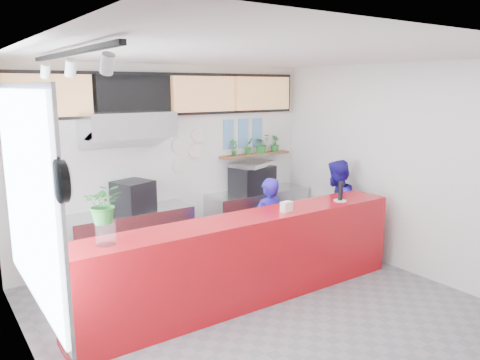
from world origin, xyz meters
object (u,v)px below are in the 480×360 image
staff_right (336,209)px  panini_oven (133,196)px  espresso_machine (252,179)px  staff_center (268,227)px  service_counter (247,259)px  pepper_mill (340,191)px

staff_right → panini_oven: bearing=-46.6°
staff_right → espresso_machine: bearing=-83.8°
staff_center → espresso_machine: bearing=-118.3°
service_counter → staff_right: bearing=13.9°
staff_right → service_counter: bearing=-8.3°
service_counter → espresso_machine: espresso_machine is taller
espresso_machine → pepper_mill: pepper_mill is taller
service_counter → staff_right: (2.09, 0.52, 0.22)m
staff_center → pepper_mill: (0.78, -0.62, 0.54)m
staff_center → staff_right: staff_right is taller
service_counter → pepper_mill: pepper_mill is taller
panini_oven → espresso_machine: size_ratio=0.70×
staff_center → pepper_mill: bearing=140.0°
staff_center → service_counter: bearing=34.2°
service_counter → staff_right: staff_right is taller
service_counter → panini_oven: (-0.74, 1.80, 0.57)m
panini_oven → staff_center: bearing=-58.5°
service_counter → panini_oven: 2.03m
staff_right → pepper_mill: bearing=25.0°
panini_oven → espresso_machine: bearing=-18.3°
espresso_machine → staff_right: staff_right is taller
espresso_machine → staff_center: size_ratio=0.48×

